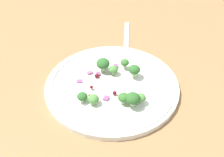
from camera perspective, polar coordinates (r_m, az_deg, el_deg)
name	(u,v)px	position (r cm, az deg, el deg)	size (l,w,h in cm)	color
ground_plane	(117,90)	(62.71, 1.02, -2.30)	(180.00, 180.00, 2.00)	olive
plate	(112,85)	(61.11, 0.00, -1.31)	(28.85, 28.85, 1.70)	white
dressing_pool	(112,83)	(60.81, 0.00, -1.00)	(16.73, 16.73, 0.20)	white
broccoli_floret_0	(93,99)	(55.47, -3.79, -4.19)	(2.25, 2.25, 2.27)	#ADD18E
broccoli_floret_1	(134,70)	(61.18, 4.53, 1.75)	(2.55, 2.55, 2.58)	#ADD18E
broccoli_floret_2	(125,63)	(63.67, 2.59, 3.22)	(1.95, 1.95, 1.97)	#9EC684
broccoli_floret_3	(133,99)	(54.62, 4.24, -4.07)	(2.84, 2.84, 2.88)	#8EB77A
broccoli_floret_4	(124,98)	(55.33, 2.37, -3.88)	(2.26, 2.26, 2.29)	#9EC684
broccoli_floret_5	(82,97)	(56.22, -6.03, -3.67)	(2.11, 2.11, 2.14)	#ADD18E
broccoli_floret_6	(141,98)	(55.88, 5.83, -3.91)	(2.04, 2.04, 2.07)	#8EB77A
broccoli_floret_7	(113,70)	(62.19, 0.27, 1.82)	(2.09, 2.09, 2.12)	#8EB77A
broccoli_floret_8	(103,64)	(62.63, -1.84, 3.00)	(2.98, 2.98, 3.02)	#ADD18E
cranberry_0	(90,96)	(57.68, -4.47, -3.52)	(0.73, 0.73, 0.73)	maroon
cranberry_1	(114,93)	(57.58, 0.51, -2.94)	(0.86, 0.86, 0.86)	maroon
cranberry_2	(97,76)	(61.94, -3.12, 0.55)	(0.98, 0.98, 0.98)	maroon
cranberry_3	(91,87)	(58.92, -4.19, -1.75)	(0.73, 0.73, 0.73)	maroon
onion_bit_0	(79,81)	(61.46, -6.59, -0.60)	(1.18, 1.06, 0.42)	#934C84
onion_bit_1	(116,66)	(64.78, 0.74, 2.58)	(1.01, 0.85, 0.54)	#934C84
onion_bit_2	(106,98)	(57.02, -1.18, -4.05)	(1.00, 1.21, 0.55)	#934C84
onion_bit_3	(98,74)	(62.81, -2.80, 0.91)	(0.85, 1.07, 0.44)	#934C84
onion_bit_4	(105,61)	(66.47, -1.51, 3.54)	(1.28, 1.18, 0.47)	#934C84
onion_bit_5	(90,73)	(63.21, -4.52, 1.21)	(0.82, 1.30, 0.37)	#A35B93
fork	(127,42)	(75.88, 2.98, 7.41)	(18.68, 3.28, 0.50)	silver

